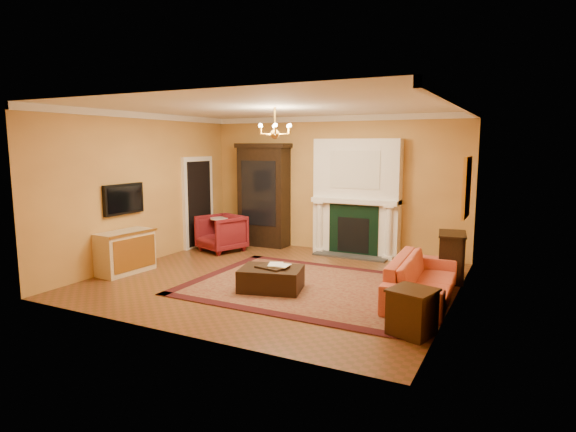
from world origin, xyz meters
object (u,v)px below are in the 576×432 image
Objects in this scene: end_table at (412,313)px; pedestal_table at (219,231)px; wingback_armchair at (221,231)px; china_cabinet at (264,197)px; leather_ottoman at (271,279)px; coral_sofa at (423,272)px; console_table at (451,258)px; commode at (125,252)px.

pedestal_table is at bearing 148.64° from end_table.
china_cabinet is at bearing 81.41° from wingback_armchair.
coral_sofa is at bearing 2.23° from leather_ottoman.
wingback_armchair reaches higher than coral_sofa.
console_table reaches higher than leather_ottoman.
china_cabinet is 2.33× the size of leather_ottoman.
coral_sofa is 3.92× the size of end_table.
commode is at bearing -98.91° from pedestal_table.
china_cabinet is at bearing 57.13° from coral_sofa.
coral_sofa is 2.71× the size of console_table.
console_table is at bearing 18.58° from wingback_armchair.
pedestal_table is 0.89× the size of console_table.
china_cabinet is at bearing 106.88° from leather_ottoman.
china_cabinet is 3.16× the size of pedestal_table.
end_table is 2.80m from console_table.
console_table is (4.97, -0.14, -0.04)m from wingback_armchair.
wingback_armchair is at bearing 81.56° from commode.
commode reaches higher than pedestal_table.
end_table is (5.45, -0.59, -0.11)m from commode.
china_cabinet reaches higher than coral_sofa.
leather_ottoman is at bearing 9.25° from commode.
leather_ottoman is (1.89, -3.10, -0.95)m from china_cabinet.
console_table is at bearing -15.69° from china_cabinet.
pedestal_table is 5.13m from console_table.
commode is at bearing -109.41° from china_cabinet.
leather_ottoman is (2.43, -2.10, -0.25)m from wingback_armchair.
wingback_armchair is 0.22m from pedestal_table.
coral_sofa is 1.30m from console_table.
commode is 1.07× the size of leather_ottoman.
china_cabinet is 2.18× the size of commode.
pedestal_table is at bearing 124.47° from leather_ottoman.
commode is 1.29× the size of console_table.
coral_sofa is at bearing 14.63° from commode.
end_table is (4.36, -3.93, -0.87)m from china_cabinet.
coral_sofa is 1.54m from end_table.
coral_sofa is (4.88, -1.56, 0.01)m from pedestal_table.
end_table is at bearing -43.34° from china_cabinet.
china_cabinet is 2.56× the size of wingback_armchair.
console_table is at bearing 26.45° from commode.
china_cabinet is 1.32m from pedestal_table.
coral_sofa is at bearing 3.49° from wingback_armchair.
leather_ottoman is at bearing -59.95° from china_cabinet.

